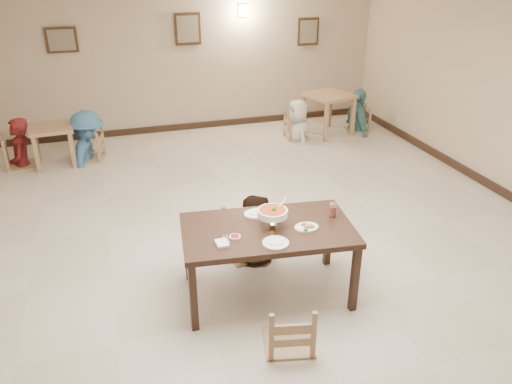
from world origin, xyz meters
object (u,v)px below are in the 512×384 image
object	(u,v)px
bg_chair_rl	(298,116)
bg_diner_b	(83,111)
bg_diner_d	(360,89)
curry_warmer	(273,213)
bg_chair_ll	(17,137)
bg_diner_c	(298,100)
drink_glass	(332,210)
bg_table_right	(329,101)
chair_far	(247,214)
bg_table_left	(52,134)
main_table	(268,235)
chair_near	(290,302)
bg_chair_rr	(358,108)
bg_chair_lr	(86,132)
bg_diner_a	(13,119)
main_diner	(252,196)

from	to	relation	value
bg_chair_rl	bg_diner_b	xyz separation A→B (m)	(-3.93, 0.04, 0.42)
bg_diner_d	curry_warmer	bearing A→B (deg)	149.92
bg_chair_ll	bg_chair_rl	size ratio (longest dim) A/B	1.14
bg_chair_ll	bg_diner_c	xyz separation A→B (m)	(5.03, -0.05, 0.25)
drink_glass	bg_chair_rl	distance (m)	4.77
bg_diner_d	bg_diner_b	bearing A→B (deg)	97.09
bg_table_right	drink_glass	bearing A→B (deg)	-114.47
chair_far	bg_table_left	xyz separation A→B (m)	(-2.37, 3.72, 0.01)
bg_chair_rl	bg_diner_d	size ratio (longest dim) A/B	0.53
bg_diner_d	bg_diner_c	bearing A→B (deg)	100.49
main_table	chair_near	size ratio (longest dim) A/B	1.89
chair_far	bg_chair_rl	size ratio (longest dim) A/B	1.17
chair_near	curry_warmer	world-z (taller)	curry_warmer
bg_chair_rr	bg_diner_c	distance (m)	1.40
main_table	chair_far	xyz separation A→B (m)	(0.03, 0.83, -0.19)
bg_chair_lr	bg_diner_b	bearing A→B (deg)	166.29
drink_glass	bg_diner_a	world-z (taller)	bg_diner_a
bg_chair_ll	bg_diner_a	bearing A→B (deg)	83.42
bg_table_left	bg_table_right	xyz separation A→B (m)	(5.16, 0.09, 0.13)
curry_warmer	bg_table_left	bearing A→B (deg)	117.69
bg_chair_rl	bg_table_right	bearing A→B (deg)	-82.10
main_diner	main_table	bearing A→B (deg)	103.91
bg_diner_d	bg_diner_a	bearing A→B (deg)	96.82
curry_warmer	bg_chair_rr	bearing A→B (deg)	53.47
main_diner	bg_chair_ll	bearing A→B (deg)	-33.92
chair_near	bg_table_right	world-z (taller)	chair_near
chair_far	bg_table_right	distance (m)	4.73
drink_glass	bg_table_left	distance (m)	5.47
main_diner	bg_chair_lr	distance (m)	4.28
chair_far	main_diner	bearing A→B (deg)	-70.37
bg_table_right	bg_diner_c	world-z (taller)	bg_diner_c
main_table	bg_table_right	distance (m)	5.43
bg_diner_b	bg_chair_lr	bearing A→B (deg)	166.50
bg_chair_ll	bg_diner_c	world-z (taller)	bg_diner_c
chair_far	curry_warmer	bearing A→B (deg)	-96.69
bg_chair_ll	bg_diner_b	world-z (taller)	bg_diner_b
bg_chair_lr	bg_chair_rl	size ratio (longest dim) A/B	1.11
chair_near	bg_diner_d	size ratio (longest dim) A/B	0.56
drink_glass	bg_table_left	world-z (taller)	drink_glass
curry_warmer	bg_chair_lr	distance (m)	4.98
bg_chair_rl	bg_chair_rr	bearing A→B (deg)	-83.81
main_table	bg_chair_rl	xyz separation A→B (m)	(2.14, 4.57, -0.27)
drink_glass	main_table	bearing A→B (deg)	-177.64
chair_near	bg_diner_a	size ratio (longest dim) A/B	0.57
bg_diner_a	bg_diner_b	world-z (taller)	bg_diner_b
curry_warmer	main_table	bearing A→B (deg)	177.50
bg_diner_a	bg_diner_c	xyz separation A→B (m)	(5.03, -0.05, -0.08)
curry_warmer	bg_diner_b	xyz separation A→B (m)	(-1.83, 4.61, -0.09)
bg_diner_c	drink_glass	bearing A→B (deg)	-21.63
bg_table_right	bg_diner_a	bearing A→B (deg)	-179.86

